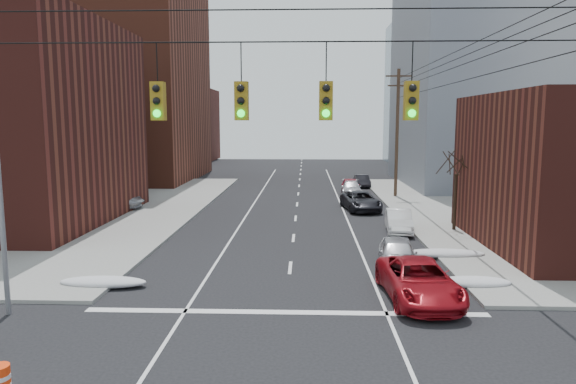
# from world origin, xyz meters

# --- Properties ---
(building_brick_tall) EXTENTS (24.00, 20.00, 30.00)m
(building_brick_tall) POSITION_xyz_m (-24.00, 48.00, 15.00)
(building_brick_tall) COLOR brown
(building_brick_tall) RESTS_ON ground
(building_brick_far) EXTENTS (22.00, 18.00, 12.00)m
(building_brick_far) POSITION_xyz_m (-26.00, 74.00, 6.00)
(building_brick_far) COLOR #4E1D17
(building_brick_far) RESTS_ON ground
(building_office) EXTENTS (22.00, 20.00, 25.00)m
(building_office) POSITION_xyz_m (22.00, 44.00, 12.50)
(building_office) COLOR gray
(building_office) RESTS_ON ground
(building_glass) EXTENTS (20.00, 18.00, 22.00)m
(building_glass) POSITION_xyz_m (24.00, 70.00, 11.00)
(building_glass) COLOR gray
(building_glass) RESTS_ON ground
(utility_pole_far) EXTENTS (2.20, 0.28, 11.00)m
(utility_pole_far) POSITION_xyz_m (8.50, 34.00, 5.78)
(utility_pole_far) COLOR #473323
(utility_pole_far) RESTS_ON ground
(traffic_signals) EXTENTS (17.00, 0.42, 2.02)m
(traffic_signals) POSITION_xyz_m (0.10, 2.97, 7.17)
(traffic_signals) COLOR black
(traffic_signals) RESTS_ON ground
(bare_tree) EXTENTS (2.09, 2.20, 4.93)m
(bare_tree) POSITION_xyz_m (9.59, 20.00, 2.32)
(bare_tree) COLOR black
(bare_tree) RESTS_ON ground
(snow_nw) EXTENTS (3.50, 1.08, 0.42)m
(snow_nw) POSITION_xyz_m (-7.40, 9.00, 0.21)
(snow_nw) COLOR silver
(snow_nw) RESTS_ON ground
(snow_ne) EXTENTS (3.00, 1.08, 0.42)m
(snow_ne) POSITION_xyz_m (7.40, 9.50, 0.21)
(snow_ne) COLOR silver
(snow_ne) RESTS_ON ground
(snow_east_far) EXTENTS (4.00, 1.08, 0.42)m
(snow_east_far) POSITION_xyz_m (7.40, 14.00, 0.21)
(snow_east_far) COLOR silver
(snow_east_far) RESTS_ON ground
(red_pickup) EXTENTS (2.69, 5.35, 1.45)m
(red_pickup) POSITION_xyz_m (4.90, 8.00, 0.73)
(red_pickup) COLOR maroon
(red_pickup) RESTS_ON ground
(parked_car_a) EXTENTS (2.16, 4.30, 1.41)m
(parked_car_a) POSITION_xyz_m (4.80, 11.96, 0.70)
(parked_car_a) COLOR #ADADB2
(parked_car_a) RESTS_ON ground
(parked_car_b) EXTENTS (1.80, 4.19, 1.34)m
(parked_car_b) POSITION_xyz_m (6.27, 19.84, 0.67)
(parked_car_b) COLOR white
(parked_car_b) RESTS_ON ground
(parked_car_c) EXTENTS (2.99, 5.31, 1.40)m
(parked_car_c) POSITION_xyz_m (4.80, 27.43, 0.70)
(parked_car_c) COLOR black
(parked_car_c) RESTS_ON ground
(parked_car_d) EXTENTS (1.90, 4.36, 1.25)m
(parked_car_d) POSITION_xyz_m (4.80, 35.53, 0.62)
(parked_car_d) COLOR #B3B2B7
(parked_car_d) RESTS_ON ground
(parked_car_e) EXTENTS (1.81, 4.16, 1.40)m
(parked_car_e) POSITION_xyz_m (4.80, 36.45, 0.70)
(parked_car_e) COLOR maroon
(parked_car_e) RESTS_ON ground
(parked_car_f) EXTENTS (1.44, 3.74, 1.22)m
(parked_car_f) POSITION_xyz_m (6.40, 41.38, 0.61)
(parked_car_f) COLOR black
(parked_car_f) RESTS_ON ground
(lot_car_a) EXTENTS (4.16, 1.52, 1.36)m
(lot_car_a) POSITION_xyz_m (-14.38, 21.99, 0.83)
(lot_car_a) COLOR silver
(lot_car_a) RESTS_ON sidewalk_nw
(lot_car_b) EXTENTS (5.27, 2.53, 1.45)m
(lot_car_b) POSITION_xyz_m (-13.97, 26.52, 0.87)
(lot_car_b) COLOR #A0A1A5
(lot_car_b) RESTS_ON sidewalk_nw
(lot_car_c) EXTENTS (4.90, 2.39, 1.37)m
(lot_car_c) POSITION_xyz_m (-16.76, 25.69, 0.84)
(lot_car_c) COLOR black
(lot_car_c) RESTS_ON sidewalk_nw
(lot_car_d) EXTENTS (4.70, 2.56, 1.52)m
(lot_car_d) POSITION_xyz_m (-19.26, 28.10, 0.91)
(lot_car_d) COLOR #BCBCC1
(lot_car_d) RESTS_ON sidewalk_nw
(construction_barrel) EXTENTS (0.64, 0.64, 0.89)m
(construction_barrel) POSITION_xyz_m (-6.50, 0.55, 0.46)
(construction_barrel) COLOR #FF3C0D
(construction_barrel) RESTS_ON ground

